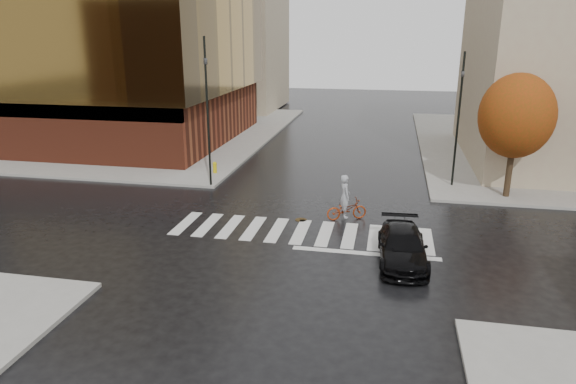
# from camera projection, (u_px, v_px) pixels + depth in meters

# --- Properties ---
(ground) EXTENTS (120.00, 120.00, 0.00)m
(ground) POSITION_uv_depth(u_px,v_px,m) (299.00, 236.00, 22.61)
(ground) COLOR black
(ground) RESTS_ON ground
(sidewalk_nw) EXTENTS (30.00, 30.00, 0.15)m
(sidewalk_nw) POSITION_uv_depth(u_px,v_px,m) (111.00, 130.00, 46.17)
(sidewalk_nw) COLOR gray
(sidewalk_nw) RESTS_ON ground
(crosswalk) EXTENTS (12.00, 3.00, 0.01)m
(crosswalk) POSITION_uv_depth(u_px,v_px,m) (301.00, 232.00, 23.07)
(crosswalk) COLOR silver
(crosswalk) RESTS_ON ground
(office_glass) EXTENTS (27.00, 19.00, 16.00)m
(office_glass) POSITION_uv_depth(u_px,v_px,m) (69.00, 35.00, 41.08)
(office_glass) COLOR maroon
(office_glass) RESTS_ON sidewalk_nw
(building_nw_far) EXTENTS (14.00, 12.00, 20.00)m
(building_nw_far) POSITION_uv_depth(u_px,v_px,m) (217.00, 16.00, 57.16)
(building_nw_far) COLOR tan
(building_nw_far) RESTS_ON sidewalk_nw
(tree_ne_a) EXTENTS (3.80, 3.80, 6.50)m
(tree_ne_a) POSITION_uv_depth(u_px,v_px,m) (516.00, 116.00, 26.30)
(tree_ne_a) COLOR #2F1F15
(tree_ne_a) RESTS_ON sidewalk_ne
(sedan) EXTENTS (2.06, 4.54, 1.29)m
(sedan) POSITION_uv_depth(u_px,v_px,m) (402.00, 246.00, 19.90)
(sedan) COLOR black
(sedan) RESTS_ON ground
(cyclist) EXTENTS (2.05, 1.38, 2.21)m
(cyclist) POSITION_uv_depth(u_px,v_px,m) (346.00, 204.00, 24.37)
(cyclist) COLOR #902E0D
(cyclist) RESTS_ON ground
(traffic_light_nw) EXTENTS (0.23, 0.19, 8.23)m
(traffic_light_nw) POSITION_uv_depth(u_px,v_px,m) (207.00, 101.00, 28.19)
(traffic_light_nw) COLOR black
(traffic_light_nw) RESTS_ON sidewalk_nw
(traffic_light_ne) EXTENTS (0.18, 0.21, 7.44)m
(traffic_light_ne) POSITION_uv_depth(u_px,v_px,m) (459.00, 111.00, 28.31)
(traffic_light_ne) COLOR black
(traffic_light_ne) RESTS_ON sidewalk_ne
(fire_hydrant) EXTENTS (0.26, 0.26, 0.72)m
(fire_hydrant) POSITION_uv_depth(u_px,v_px,m) (215.00, 167.00, 31.97)
(fire_hydrant) COLOR #C4AE0B
(fire_hydrant) RESTS_ON sidewalk_nw
(manhole) EXTENTS (0.68, 0.68, 0.01)m
(manhole) POSITION_uv_depth(u_px,v_px,m) (301.00, 220.00, 24.52)
(manhole) COLOR #453318
(manhole) RESTS_ON ground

